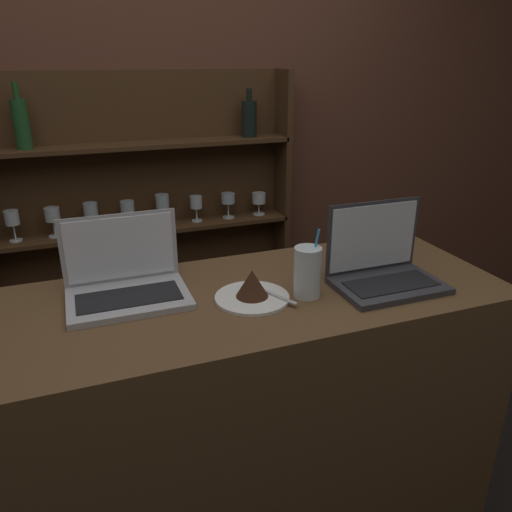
# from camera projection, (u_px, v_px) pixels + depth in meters

# --- Properties ---
(bar_counter) EXTENTS (1.62, 0.59, 1.03)m
(bar_counter) POSITION_uv_depth(u_px,v_px,m) (234.00, 440.00, 1.61)
(bar_counter) COLOR brown
(bar_counter) RESTS_ON ground_plane
(back_wall) EXTENTS (7.00, 0.06, 2.70)m
(back_wall) POSITION_uv_depth(u_px,v_px,m) (150.00, 128.00, 2.38)
(back_wall) COLOR brown
(back_wall) RESTS_ON ground_plane
(back_shelf) EXTENTS (1.45, 0.18, 1.61)m
(back_shelf) POSITION_uv_depth(u_px,v_px,m) (147.00, 234.00, 2.48)
(back_shelf) COLOR #472D19
(back_shelf) RESTS_ON ground_plane
(laptop_near) EXTENTS (0.33, 0.23, 0.22)m
(laptop_near) POSITION_uv_depth(u_px,v_px,m) (126.00, 281.00, 1.40)
(laptop_near) COLOR #ADADB2
(laptop_near) RESTS_ON bar_counter
(laptop_far) EXTENTS (0.31, 0.21, 0.24)m
(laptop_far) POSITION_uv_depth(u_px,v_px,m) (383.00, 266.00, 1.48)
(laptop_far) COLOR #333338
(laptop_far) RESTS_ON bar_counter
(cake_plate) EXTENTS (0.21, 0.21, 0.09)m
(cake_plate) POSITION_uv_depth(u_px,v_px,m) (252.00, 289.00, 1.39)
(cake_plate) COLOR white
(cake_plate) RESTS_ON bar_counter
(water_glass) EXTENTS (0.08, 0.08, 0.20)m
(water_glass) POSITION_uv_depth(u_px,v_px,m) (307.00, 272.00, 1.39)
(water_glass) COLOR silver
(water_glass) RESTS_ON bar_counter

